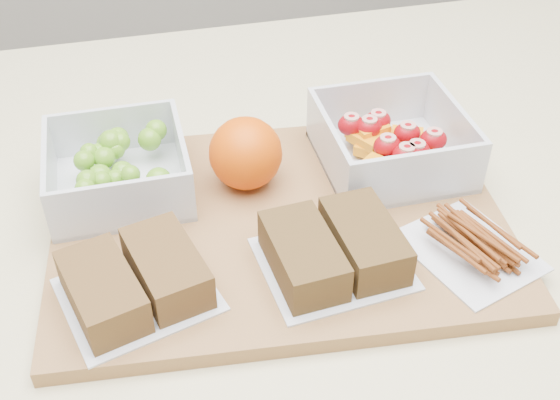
# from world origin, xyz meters

# --- Properties ---
(cutting_board) EXTENTS (0.45, 0.34, 0.02)m
(cutting_board) POSITION_xyz_m (0.01, 0.01, 0.91)
(cutting_board) COLOR olive
(cutting_board) RESTS_ON counter
(grape_container) EXTENTS (0.13, 0.13, 0.06)m
(grape_container) POSITION_xyz_m (-0.13, 0.09, 0.94)
(grape_container) COLOR silver
(grape_container) RESTS_ON cutting_board
(fruit_container) EXTENTS (0.14, 0.14, 0.06)m
(fruit_container) POSITION_xyz_m (0.14, 0.06, 0.94)
(fruit_container) COLOR silver
(fruit_container) RESTS_ON cutting_board
(orange) EXTENTS (0.07, 0.07, 0.07)m
(orange) POSITION_xyz_m (-0.01, 0.07, 0.95)
(orange) COLOR #E85205
(orange) RESTS_ON cutting_board
(sandwich_bag_left) EXTENTS (0.14, 0.13, 0.04)m
(sandwich_bag_left) POSITION_xyz_m (-0.12, -0.06, 0.93)
(sandwich_bag_left) COLOR silver
(sandwich_bag_left) RESTS_ON cutting_board
(sandwich_bag_center) EXTENTS (0.13, 0.12, 0.04)m
(sandwich_bag_center) POSITION_xyz_m (0.04, -0.07, 0.93)
(sandwich_bag_center) COLOR silver
(sandwich_bag_center) RESTS_ON cutting_board
(pretzel_bag) EXTENTS (0.12, 0.14, 0.03)m
(pretzel_bag) POSITION_xyz_m (0.17, -0.08, 0.93)
(pretzel_bag) COLOR silver
(pretzel_bag) RESTS_ON cutting_board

